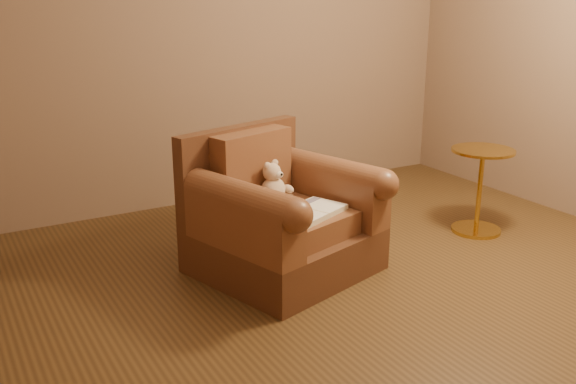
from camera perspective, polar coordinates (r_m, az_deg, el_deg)
floor at (r=3.66m, az=8.50°, el=-8.65°), size 4.00×4.00×0.00m
armchair at (r=3.78m, az=-0.78°, el=-2.35°), size 1.12×1.09×0.82m
teddy_bear at (r=3.80m, az=-1.16°, el=0.49°), size 0.19×0.22×0.26m
guidebook at (r=3.62m, az=2.05°, el=-1.75°), size 0.47×0.38×0.03m
side_table at (r=4.55m, az=16.68°, el=0.35°), size 0.42×0.42×0.59m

